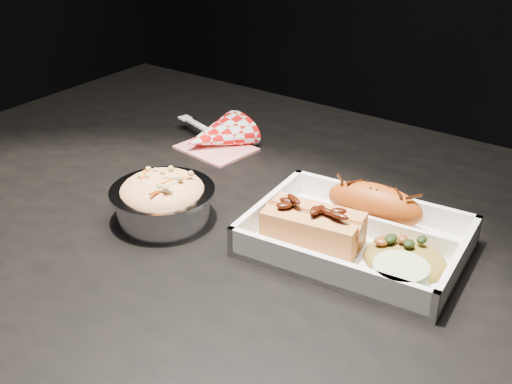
% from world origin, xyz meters
% --- Properties ---
extents(dining_table, '(1.20, 0.80, 0.75)m').
position_xyz_m(dining_table, '(0.00, 0.00, 0.66)').
color(dining_table, black).
rests_on(dining_table, ground).
extents(food_tray, '(0.26, 0.20, 0.04)m').
position_xyz_m(food_tray, '(0.15, -0.01, 0.76)').
color(food_tray, silver).
rests_on(food_tray, dining_table).
extents(fried_pastry, '(0.13, 0.06, 0.05)m').
position_xyz_m(fried_pastry, '(0.15, 0.05, 0.78)').
color(fried_pastry, '#A44410').
rests_on(fried_pastry, food_tray).
extents(hotdog, '(0.12, 0.07, 0.06)m').
position_xyz_m(hotdog, '(0.11, -0.04, 0.78)').
color(hotdog, '#CB8045').
rests_on(hotdog, food_tray).
extents(fried_rice_mound, '(0.10, 0.09, 0.03)m').
position_xyz_m(fried_rice_mound, '(0.22, -0.02, 0.77)').
color(fried_rice_mound, olive).
rests_on(fried_rice_mound, food_tray).
extents(cupcake_liner, '(0.06, 0.06, 0.03)m').
position_xyz_m(cupcake_liner, '(0.23, -0.06, 0.77)').
color(cupcake_liner, '#A9BC8E').
rests_on(cupcake_liner, food_tray).
extents(foil_coleslaw_cup, '(0.13, 0.13, 0.07)m').
position_xyz_m(foil_coleslaw_cup, '(-0.08, -0.09, 0.78)').
color(foil_coleslaw_cup, silver).
rests_on(foil_coleslaw_cup, dining_table).
extents(napkin_fork, '(0.17, 0.13, 0.10)m').
position_xyz_m(napkin_fork, '(-0.18, 0.13, 0.77)').
color(napkin_fork, red).
rests_on(napkin_fork, dining_table).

